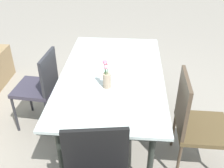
# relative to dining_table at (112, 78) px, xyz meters

# --- Properties ---
(ground_plane) EXTENTS (12.00, 12.00, 0.00)m
(ground_plane) POSITION_rel_dining_table_xyz_m (-0.06, 0.06, -0.69)
(ground_plane) COLOR gray
(dining_table) EXTENTS (1.74, 0.99, 0.74)m
(dining_table) POSITION_rel_dining_table_xyz_m (0.00, 0.00, 0.00)
(dining_table) COLOR silver
(dining_table) RESTS_ON ground
(chair_near_left) EXTENTS (0.47, 0.47, 0.95)m
(chair_near_left) POSITION_rel_dining_table_xyz_m (-0.39, -0.76, -0.17)
(chair_near_left) COLOR brown
(chair_near_left) RESTS_ON ground
(chair_far_side) EXTENTS (0.44, 0.44, 0.89)m
(chair_far_side) POSITION_rel_dining_table_xyz_m (0.08, 0.77, -0.17)
(chair_far_side) COLOR #383342
(chair_far_side) RESTS_ON ground
(flower_vase) EXTENTS (0.07, 0.07, 0.27)m
(flower_vase) POSITION_rel_dining_table_xyz_m (-0.25, 0.03, 0.16)
(flower_vase) COLOR tan
(flower_vase) RESTS_ON dining_table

